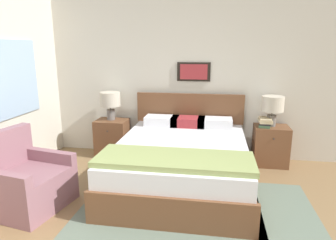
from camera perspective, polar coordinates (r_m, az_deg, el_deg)
The scene contains 13 objects.
wall_back at distance 4.89m, azimuth 4.75°, elevation 8.06°, with size 7.08×0.09×2.60m.
area_rug_main at distance 3.16m, azimuth -0.88°, elevation -20.38°, with size 2.02×1.80×0.01m.
area_rug_bedside at distance 3.69m, azimuth 20.87°, elevation -15.97°, with size 0.73×1.42×0.01m.
bed at distance 3.99m, azimuth 2.64°, elevation -7.77°, with size 1.72×2.19×1.06m.
armchair at distance 3.81m, azimuth -25.62°, elevation -10.71°, with size 0.91×0.92×0.87m.
nightstand_near_window at distance 5.09m, azimuth -10.56°, elevation -3.34°, with size 0.51×0.43×0.61m.
nightstand_by_door at distance 4.88m, azimuth 18.93°, elevation -4.62°, with size 0.51×0.43×0.61m.
table_lamp_near_window at distance 4.97m, azimuth -10.93°, elevation 3.60°, with size 0.33×0.33×0.46m.
table_lamp_by_door at distance 4.75m, azimuth 19.29°, elevation 2.60°, with size 0.33×0.33×0.46m.
book_thick_bottom at distance 4.73m, azimuth 17.94°, elevation -0.99°, with size 0.20×0.25×0.04m.
book_hardcover_middle at distance 4.72m, azimuth 17.97°, elevation -0.58°, with size 0.20×0.25×0.03m.
book_novel_upper at distance 4.72m, azimuth 18.00°, elevation -0.18°, with size 0.19×0.26×0.04m.
book_slim_near_top at distance 4.71m, azimuth 18.03°, elevation 0.22°, with size 0.18×0.28×0.03m.
Camera 1 is at (0.38, -1.54, 1.78)m, focal length 32.00 mm.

